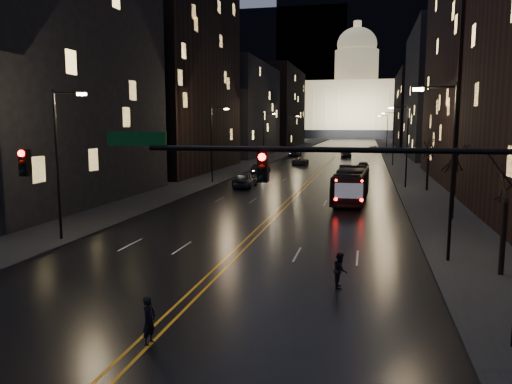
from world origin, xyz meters
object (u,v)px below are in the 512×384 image
Objects in this scene: bus at (351,185)px; oncoming_car_a at (245,180)px; receding_car_a at (346,170)px; traffic_signal at (336,184)px; oncoming_car_b at (261,169)px; pedestrian_a at (149,321)px; pedestrian_b at (340,270)px.

bus is 14.19m from oncoming_car_a.
bus is at bearing -92.13° from receding_car_a.
traffic_signal is 1.58× the size of bus.
oncoming_car_b is 2.89× the size of pedestrian_a.
traffic_signal is 3.80× the size of receding_car_a.
receding_car_a is (10.37, 14.99, -0.10)m from oncoming_car_a.
oncoming_car_b is at bearing 104.63° from traffic_signal.
receding_car_a is at bearing 3.33° from pedestrian_a.
bus is at bearing 125.32° from oncoming_car_b.
receding_car_a is at bearing 96.53° from bus.
traffic_signal is at bearing 108.89° from oncoming_car_a.
pedestrian_b is (5.66, 7.00, -0.02)m from pedestrian_a.
oncoming_car_b is at bearing 13.28° from pedestrian_b.
receding_car_a is at bearing 92.03° from traffic_signal.
traffic_signal is 3.79× the size of oncoming_car_b.
traffic_signal is 7.42m from pedestrian_a.
oncoming_car_a is 14.39m from oncoming_car_b.
oncoming_car_b is at bearing 177.41° from receding_car_a.
oncoming_car_a is 1.09× the size of oncoming_car_b.
receding_car_a is 47.18m from pedestrian_b.
traffic_signal is 29.56m from bus.
pedestrian_b is at bearing 111.42° from oncoming_car_a.
oncoming_car_b is (-1.23, 14.34, -0.09)m from oncoming_car_a.
oncoming_car_a reaches higher than receding_car_a.
oncoming_car_a is 3.21× the size of pedestrian_b.
pedestrian_a is (-5.31, -31.33, -0.74)m from bus.
traffic_signal is 11.18× the size of pedestrian_b.
pedestrian_b is at bearing 90.52° from traffic_signal.
pedestrian_a reaches higher than pedestrian_b.
oncoming_car_a is 18.22m from receding_car_a.
bus is at bearing -1.98° from pedestrian_b.
traffic_signal is at bearing -93.75° from receding_car_a.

